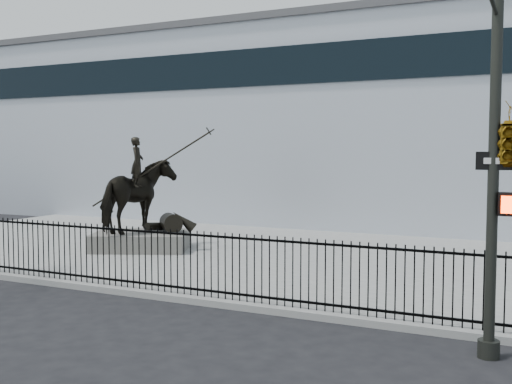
% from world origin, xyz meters
% --- Properties ---
extents(ground, '(120.00, 120.00, 0.00)m').
position_xyz_m(ground, '(0.00, 0.00, 0.00)').
color(ground, black).
rests_on(ground, ground).
extents(plaza, '(30.00, 12.00, 0.15)m').
position_xyz_m(plaza, '(0.00, 7.00, 0.07)').
color(plaza, gray).
rests_on(plaza, ground).
extents(building, '(44.00, 14.00, 9.00)m').
position_xyz_m(building, '(0.00, 20.00, 4.50)').
color(building, silver).
rests_on(building, ground).
extents(picket_fence, '(22.10, 0.10, 1.50)m').
position_xyz_m(picket_fence, '(0.00, 1.25, 0.90)').
color(picket_fence, black).
rests_on(picket_fence, plaza).
extents(statue_plinth, '(3.67, 3.16, 0.58)m').
position_xyz_m(statue_plinth, '(-4.34, 5.97, 0.44)').
color(statue_plinth, '#5E5B56').
rests_on(statue_plinth, plaza).
extents(equestrian_statue, '(3.65, 3.06, 3.35)m').
position_xyz_m(equestrian_statue, '(-4.29, 5.99, 1.94)').
color(equestrian_statue, black).
rests_on(equestrian_statue, statue_plinth).
extents(traffic_signal_right, '(2.17, 6.86, 7.00)m').
position_xyz_m(traffic_signal_right, '(6.47, -2.00, 4.85)').
color(traffic_signal_right, black).
rests_on(traffic_signal_right, ground).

